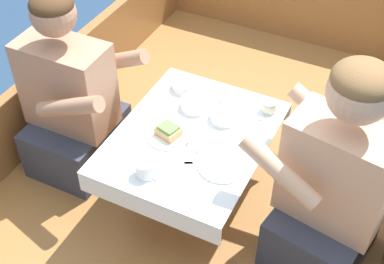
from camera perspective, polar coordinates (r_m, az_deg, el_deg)
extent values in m
plane|color=navy|center=(2.74, -0.01, -10.49)|extent=(60.00, 60.00, 0.00)
cube|color=#9E6B38|center=(2.63, -0.01, -8.82)|extent=(1.87, 3.16, 0.26)
cube|color=#936033|center=(2.81, -16.80, 2.04)|extent=(0.06, 3.16, 0.37)
cube|color=#936033|center=(3.55, 11.46, 12.82)|extent=(1.75, 0.06, 0.43)
cylinder|color=#B2B2B7|center=(2.40, 0.00, -4.07)|extent=(0.07, 0.07, 0.38)
cube|color=#9E6B38|center=(2.26, 0.00, -0.62)|extent=(0.59, 0.75, 0.02)
cube|color=white|center=(2.25, 0.00, -0.41)|extent=(0.62, 0.78, 0.00)
cube|color=white|center=(2.06, -4.86, -8.10)|extent=(0.62, 0.00, 0.10)
cube|color=white|center=(2.55, 3.88, 4.06)|extent=(0.62, 0.00, 0.10)
cube|color=#333847|center=(2.68, -12.05, -0.85)|extent=(0.36, 0.44, 0.26)
cube|color=tan|center=(2.46, -13.18, 4.94)|extent=(0.40, 0.22, 0.42)
sphere|color=tan|center=(2.27, -14.60, 12.09)|extent=(0.19, 0.19, 0.19)
ellipsoid|color=#472D19|center=(2.25, -14.79, 13.03)|extent=(0.18, 0.18, 0.11)
cylinder|color=tan|center=(2.46, -8.07, 7.49)|extent=(0.34, 0.07, 0.21)
cylinder|color=tan|center=(2.24, -12.93, 2.61)|extent=(0.34, 0.07, 0.21)
cube|color=#333847|center=(2.32, 13.72, -10.24)|extent=(0.43, 0.50, 0.26)
cube|color=tan|center=(2.05, 15.30, -4.26)|extent=(0.43, 0.29, 0.44)
sphere|color=tan|center=(1.81, 17.47, 4.08)|extent=(0.22, 0.22, 0.22)
ellipsoid|color=brown|center=(1.78, 17.80, 5.33)|extent=(0.21, 0.21, 0.12)
cylinder|color=tan|center=(1.92, 9.33, -4.14)|extent=(0.34, 0.13, 0.21)
cylinder|color=tan|center=(2.17, 14.01, 1.51)|extent=(0.34, 0.13, 0.21)
cylinder|color=white|center=(2.24, -2.51, -0.39)|extent=(0.18, 0.18, 0.01)
cylinder|color=white|center=(2.12, 3.29, -3.51)|extent=(0.20, 0.20, 0.01)
cube|color=tan|center=(2.23, -2.53, 0.04)|extent=(0.11, 0.10, 0.04)
cube|color=#669347|center=(2.21, -2.55, 0.50)|extent=(0.09, 0.08, 0.01)
cylinder|color=white|center=(2.48, -0.72, 5.03)|extent=(0.12, 0.12, 0.04)
cylinder|color=beige|center=(2.47, -0.73, 5.22)|extent=(0.10, 0.10, 0.02)
cylinder|color=white|center=(2.31, 3.46, 1.70)|extent=(0.12, 0.12, 0.04)
cylinder|color=beige|center=(2.31, 3.47, 1.89)|extent=(0.10, 0.10, 0.02)
cylinder|color=white|center=(2.37, 0.40, 3.02)|extent=(0.14, 0.14, 0.04)
cylinder|color=beige|center=(2.37, 0.40, 3.21)|extent=(0.11, 0.11, 0.02)
cylinder|color=white|center=(2.07, -5.02, -3.90)|extent=(0.08, 0.08, 0.07)
torus|color=white|center=(2.05, -3.83, -4.29)|extent=(0.04, 0.01, 0.04)
cylinder|color=#3D2314|center=(2.06, -5.05, -3.52)|extent=(0.07, 0.07, 0.01)
cylinder|color=white|center=(2.43, 3.15, 4.23)|extent=(0.07, 0.07, 0.06)
torus|color=white|center=(2.41, 4.10, 3.99)|extent=(0.04, 0.01, 0.04)
cylinder|color=#3D2314|center=(2.42, 3.17, 4.54)|extent=(0.06, 0.06, 0.01)
cylinder|color=silver|center=(2.37, 8.23, 2.71)|extent=(0.06, 0.06, 0.05)
cylinder|color=beige|center=(2.37, 8.23, 2.71)|extent=(0.07, 0.07, 0.03)
cube|color=silver|center=(2.18, 0.46, -2.03)|extent=(0.17, 0.06, 0.00)
cube|color=silver|center=(2.21, -0.84, -1.13)|extent=(0.04, 0.03, 0.00)
cube|color=silver|center=(2.13, -2.24, -3.34)|extent=(0.16, 0.09, 0.00)
cube|color=silver|center=(2.13, -0.36, -3.34)|extent=(0.04, 0.03, 0.00)
cube|color=silver|center=(2.32, 5.68, 1.14)|extent=(0.14, 0.12, 0.00)
ellipsoid|color=silver|center=(2.34, 7.33, 1.41)|extent=(0.04, 0.02, 0.01)
cube|color=silver|center=(2.26, -7.46, -0.46)|extent=(0.04, 0.17, 0.00)
ellipsoid|color=silver|center=(2.30, -6.35, 0.56)|extent=(0.04, 0.02, 0.01)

